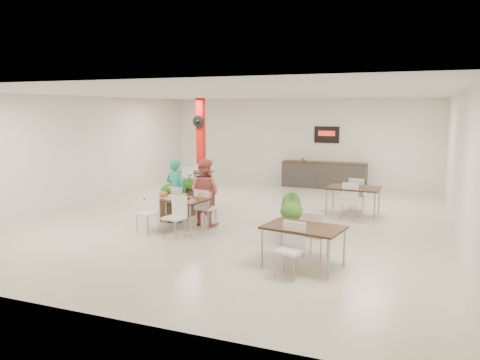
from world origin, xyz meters
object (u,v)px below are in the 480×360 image
(planter_left, at_px, (189,195))
(side_table_b, at_px, (353,191))
(diner_woman, at_px, (205,192))
(service_counter, at_px, (324,174))
(planter_right, at_px, (291,215))
(red_column, at_px, (201,143))
(side_table_a, at_px, (194,175))
(diner_man, at_px, (176,190))
(main_table, at_px, (177,203))
(side_table_c, at_px, (304,232))

(planter_left, height_order, side_table_b, planter_left)
(diner_woman, height_order, side_table_b, diner_woman)
(service_counter, distance_m, diner_woman, 6.68)
(service_counter, height_order, planter_right, service_counter)
(red_column, bearing_deg, side_table_a, -82.02)
(diner_man, bearing_deg, main_table, 131.04)
(main_table, height_order, diner_man, diner_man)
(planter_right, xyz_separation_m, side_table_a, (-4.53, 4.14, 0.12))
(planter_right, relative_size, side_table_c, 1.14)
(planter_right, distance_m, side_table_a, 6.14)
(side_table_a, bearing_deg, diner_man, -67.08)
(main_table, bearing_deg, red_column, 110.37)
(diner_woman, bearing_deg, main_table, 68.07)
(diner_woman, bearing_deg, side_table_a, -49.22)
(planter_left, bearing_deg, side_table_c, -37.48)
(diner_woman, distance_m, side_table_a, 4.44)
(main_table, relative_size, diner_woman, 1.10)
(main_table, bearing_deg, planter_right, 6.89)
(planter_left, distance_m, side_table_b, 4.42)
(main_table, xyz_separation_m, planter_left, (-0.46, 1.48, -0.10))
(service_counter, xyz_separation_m, planter_left, (-2.50, -5.64, 0.04))
(planter_right, bearing_deg, side_table_b, 71.23)
(service_counter, relative_size, side_table_b, 1.83)
(diner_woman, xyz_separation_m, side_table_c, (3.01, -2.15, -0.18))
(side_table_a, bearing_deg, side_table_c, -46.51)
(planter_right, xyz_separation_m, side_table_c, (0.72, -1.82, 0.14))
(red_column, bearing_deg, service_counter, 25.00)
(service_counter, distance_m, planter_right, 6.83)
(red_column, bearing_deg, side_table_c, -51.50)
(service_counter, height_order, diner_woman, service_counter)
(red_column, bearing_deg, planter_left, -68.44)
(planter_left, bearing_deg, side_table_b, 21.83)
(red_column, height_order, main_table, red_column)
(diner_man, distance_m, planter_left, 0.87)
(diner_man, distance_m, side_table_a, 4.09)
(diner_man, distance_m, planter_right, 3.11)
(side_table_c, bearing_deg, main_table, 166.15)
(diner_man, height_order, planter_left, diner_man)
(diner_man, relative_size, side_table_a, 0.99)
(diner_man, bearing_deg, service_counter, -100.40)
(service_counter, xyz_separation_m, diner_woman, (-1.63, -6.47, 0.33))
(service_counter, height_order, main_table, service_counter)
(diner_man, height_order, side_table_b, diner_man)
(diner_man, height_order, planter_right, diner_man)
(side_table_c, bearing_deg, side_table_a, 141.17)
(red_column, relative_size, diner_man, 1.98)
(red_column, xyz_separation_m, service_counter, (4.00, 1.86, -1.15))
(planter_right, bearing_deg, service_counter, 95.44)
(diner_man, xyz_separation_m, side_table_b, (4.03, 2.47, -0.16))
(side_table_c, bearing_deg, planter_right, 121.48)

